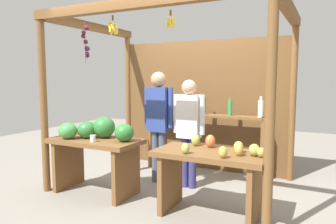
{
  "coord_description": "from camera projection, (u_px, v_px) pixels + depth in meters",
  "views": [
    {
      "loc": [
        2.01,
        -4.14,
        1.59
      ],
      "look_at": [
        0.0,
        -0.21,
        1.12
      ],
      "focal_mm": 33.83,
      "sensor_mm": 36.0,
      "label": 1
    }
  ],
  "objects": [
    {
      "name": "market_stall",
      "position": [
        188.0,
        88.0,
        5.03
      ],
      "size": [
        3.15,
        2.18,
        2.49
      ],
      "color": "brown",
      "rests_on": "ground"
    },
    {
      "name": "ground_plane",
      "position": [
        174.0,
        185.0,
        4.74
      ],
      "size": [
        12.0,
        12.0,
        0.0
      ],
      "primitive_type": "plane",
      "color": "gray",
      "rests_on": "ground"
    },
    {
      "name": "fruit_counter_left",
      "position": [
        96.0,
        144.0,
        4.36
      ],
      "size": [
        1.27,
        0.65,
        1.06
      ],
      "color": "brown",
      "rests_on": "ground"
    },
    {
      "name": "fruit_counter_right",
      "position": [
        212.0,
        168.0,
        3.61
      ],
      "size": [
        1.27,
        0.64,
        0.92
      ],
      "color": "brown",
      "rests_on": "ground"
    },
    {
      "name": "bottle_shelf_unit",
      "position": [
        203.0,
        127.0,
        5.27
      ],
      "size": [
        2.02,
        0.22,
        1.35
      ],
      "color": "brown",
      "rests_on": "ground"
    },
    {
      "name": "vendor_man",
      "position": [
        159.0,
        116.0,
        4.78
      ],
      "size": [
        0.48,
        0.23,
        1.69
      ],
      "rotation": [
        0.0,
        0.0,
        -0.04
      ],
      "color": "#475162",
      "rests_on": "ground"
    },
    {
      "name": "vendor_woman",
      "position": [
        189.0,
        124.0,
        4.55
      ],
      "size": [
        0.48,
        0.21,
        1.57
      ],
      "rotation": [
        0.0,
        0.0,
        0.19
      ],
      "color": "navy",
      "rests_on": "ground"
    }
  ]
}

